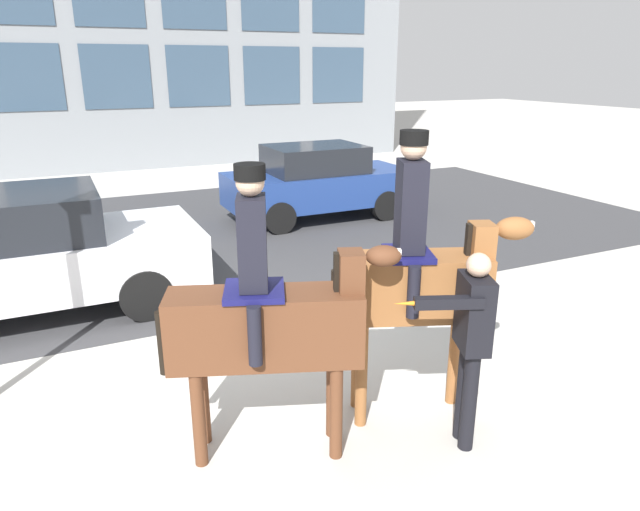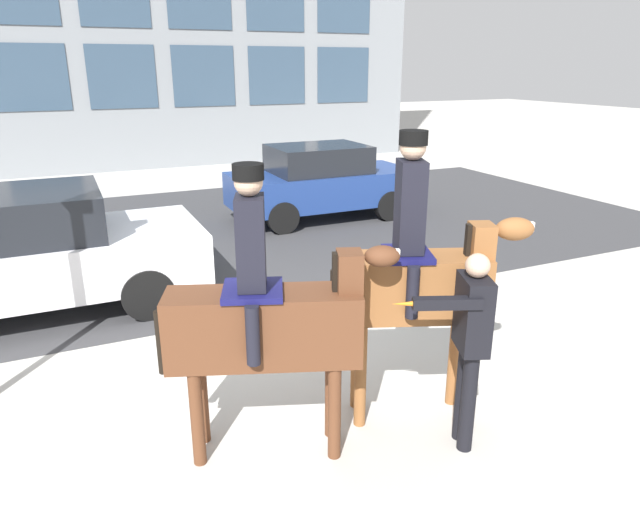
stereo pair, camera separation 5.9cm
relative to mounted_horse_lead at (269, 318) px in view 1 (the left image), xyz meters
name	(u,v)px [view 1 (the left image)]	position (x,y,z in m)	size (l,w,h in m)	color
ground_plane	(264,333)	(0.70, 2.18, -1.25)	(80.00, 80.00, 0.00)	#B2AFA8
road_surface	(182,236)	(0.70, 6.93, -1.25)	(20.00, 8.50, 0.01)	#38383A
mounted_horse_lead	(269,318)	(0.00, 0.00, 0.00)	(1.89, 0.96, 2.51)	#59331E
mounted_horse_companion	(418,278)	(1.41, -0.05, 0.14)	(1.71, 0.92, 2.70)	brown
pedestrian_bystander	(471,336)	(1.55, -0.64, -0.20)	(0.91, 0.45, 1.78)	black
street_car_near_lane	(15,253)	(-2.03, 4.15, -0.40)	(4.68, 2.05, 1.66)	silver
street_car_far_lane	(318,181)	(3.73, 7.07, -0.43)	(3.97, 1.78, 1.60)	navy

